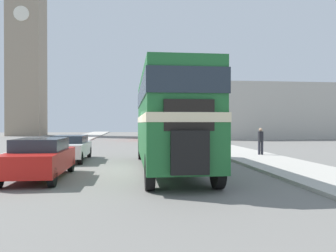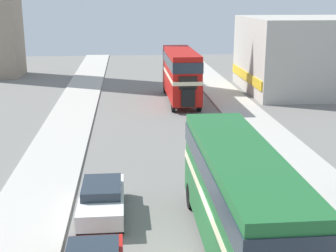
{
  "view_description": "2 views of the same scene",
  "coord_description": "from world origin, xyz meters",
  "views": [
    {
      "loc": [
        -0.36,
        -13.96,
        2.04
      ],
      "look_at": [
        1.27,
        0.28,
        1.91
      ],
      "focal_mm": 35.0,
      "sensor_mm": 36.0,
      "label": 1
    },
    {
      "loc": [
        -2.51,
        -14.21,
        8.98
      ],
      "look_at": [
        0.0,
        13.2,
        1.32
      ],
      "focal_mm": 50.0,
      "sensor_mm": 36.0,
      "label": 2
    }
  ],
  "objects": [
    {
      "name": "double_decker_bus",
      "position": [
        1.27,
        0.25,
        2.41
      ],
      "size": [
        2.42,
        10.7,
        4.02
      ],
      "color": "#1E602D",
      "rests_on": "ground_plane"
    },
    {
      "name": "car_parked_mid",
      "position": [
        -3.64,
        4.18,
        0.72
      ],
      "size": [
        1.84,
        4.32,
        1.37
      ],
      "color": "white",
      "rests_on": "ground_plane"
    },
    {
      "name": "bus_distant",
      "position": [
        2.3,
        26.07,
        2.66
      ],
      "size": [
        2.41,
        9.89,
        4.47
      ],
      "color": "#B2140F",
      "rests_on": "ground_plane"
    }
  ]
}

